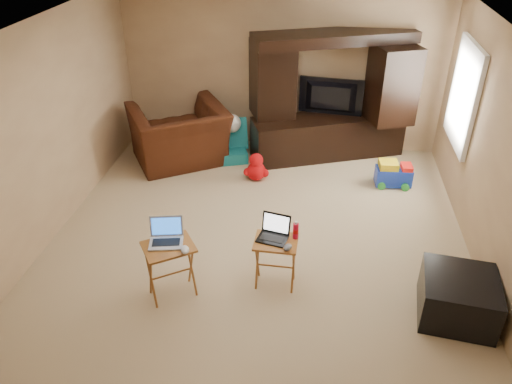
# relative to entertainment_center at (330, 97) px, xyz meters

# --- Properties ---
(floor) EXTENTS (5.50, 5.50, 0.00)m
(floor) POSITION_rel_entertainment_center_xyz_m (-0.78, -2.42, -0.97)
(floor) COLOR #C6AF89
(floor) RESTS_ON ground
(ceiling) EXTENTS (5.50, 5.50, 0.00)m
(ceiling) POSITION_rel_entertainment_center_xyz_m (-0.78, -2.42, 1.53)
(ceiling) COLOR silver
(ceiling) RESTS_ON ground
(wall_back) EXTENTS (5.00, 0.00, 5.00)m
(wall_back) POSITION_rel_entertainment_center_xyz_m (-0.78, 0.33, 0.28)
(wall_back) COLOR tan
(wall_back) RESTS_ON ground
(wall_front) EXTENTS (5.00, 0.00, 5.00)m
(wall_front) POSITION_rel_entertainment_center_xyz_m (-0.78, -5.17, 0.28)
(wall_front) COLOR tan
(wall_front) RESTS_ON ground
(wall_left) EXTENTS (0.00, 5.50, 5.50)m
(wall_left) POSITION_rel_entertainment_center_xyz_m (-3.28, -2.42, 0.28)
(wall_left) COLOR tan
(wall_left) RESTS_ON ground
(wall_right) EXTENTS (0.00, 5.50, 5.50)m
(wall_right) POSITION_rel_entertainment_center_xyz_m (1.72, -2.42, 0.28)
(wall_right) COLOR tan
(wall_right) RESTS_ON ground
(window_pane) EXTENTS (0.00, 1.20, 1.20)m
(window_pane) POSITION_rel_entertainment_center_xyz_m (1.70, -0.87, 0.43)
(window_pane) COLOR white
(window_pane) RESTS_ON ground
(window_frame) EXTENTS (0.06, 1.14, 1.34)m
(window_frame) POSITION_rel_entertainment_center_xyz_m (1.68, -0.87, 0.43)
(window_frame) COLOR white
(window_frame) RESTS_ON ground
(entertainment_center) EXTENTS (2.43, 1.41, 1.95)m
(entertainment_center) POSITION_rel_entertainment_center_xyz_m (0.00, 0.00, 0.00)
(entertainment_center) COLOR black
(entertainment_center) RESTS_ON floor
(television) EXTENTS (1.00, 0.24, 0.57)m
(television) POSITION_rel_entertainment_center_xyz_m (0.00, 0.06, -0.04)
(television) COLOR black
(television) RESTS_ON entertainment_center
(recliner) EXTENTS (1.78, 1.73, 0.89)m
(recliner) POSITION_rel_entertainment_center_xyz_m (-2.25, -0.53, -0.53)
(recliner) COLOR #401D0D
(recliner) RESTS_ON floor
(child_rocker) EXTENTS (0.62, 0.66, 0.62)m
(child_rocker) POSITION_rel_entertainment_center_xyz_m (-1.49, -0.37, -0.66)
(child_rocker) COLOR #187A84
(child_rocker) RESTS_ON floor
(plush_toy) EXTENTS (0.38, 0.32, 0.43)m
(plush_toy) POSITION_rel_entertainment_center_xyz_m (-1.01, -0.96, -0.76)
(plush_toy) COLOR red
(plush_toy) RESTS_ON floor
(push_toy) EXTENTS (0.54, 0.40, 0.38)m
(push_toy) POSITION_rel_entertainment_center_xyz_m (0.97, -0.85, -0.78)
(push_toy) COLOR #1835C0
(push_toy) RESTS_ON floor
(ottoman) EXTENTS (0.79, 0.79, 0.46)m
(ottoman) POSITION_rel_entertainment_center_xyz_m (1.33, -3.41, -0.75)
(ottoman) COLOR black
(ottoman) RESTS_ON floor
(tray_table_left) EXTENTS (0.62, 0.59, 0.64)m
(tray_table_left) POSITION_rel_entertainment_center_xyz_m (-1.54, -3.50, -0.66)
(tray_table_left) COLOR #A26127
(tray_table_left) RESTS_ON floor
(tray_table_right) EXTENTS (0.45, 0.37, 0.58)m
(tray_table_right) POSITION_rel_entertainment_center_xyz_m (-0.50, -3.20, -0.68)
(tray_table_right) COLOR #A55D28
(tray_table_right) RESTS_ON floor
(laptop_left) EXTENTS (0.38, 0.33, 0.24)m
(laptop_left) POSITION_rel_entertainment_center_xyz_m (-1.57, -3.47, -0.22)
(laptop_left) COLOR #A2A3A7
(laptop_left) RESTS_ON tray_table_left
(laptop_right) EXTENTS (0.35, 0.31, 0.24)m
(laptop_right) POSITION_rel_entertainment_center_xyz_m (-0.54, -3.18, -0.27)
(laptop_right) COLOR black
(laptop_right) RESTS_ON tray_table_right
(mouse_left) EXTENTS (0.12, 0.15, 0.05)m
(mouse_left) POSITION_rel_entertainment_center_xyz_m (-1.35, -3.57, -0.31)
(mouse_left) COLOR silver
(mouse_left) RESTS_ON tray_table_left
(mouse_right) EXTENTS (0.11, 0.14, 0.05)m
(mouse_right) POSITION_rel_entertainment_center_xyz_m (-0.37, -3.32, -0.37)
(mouse_right) COLOR #46454B
(mouse_right) RESTS_ON tray_table_right
(water_bottle) EXTENTS (0.06, 0.06, 0.18)m
(water_bottle) POSITION_rel_entertainment_center_xyz_m (-0.30, -3.12, -0.30)
(water_bottle) COLOR red
(water_bottle) RESTS_ON tray_table_right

